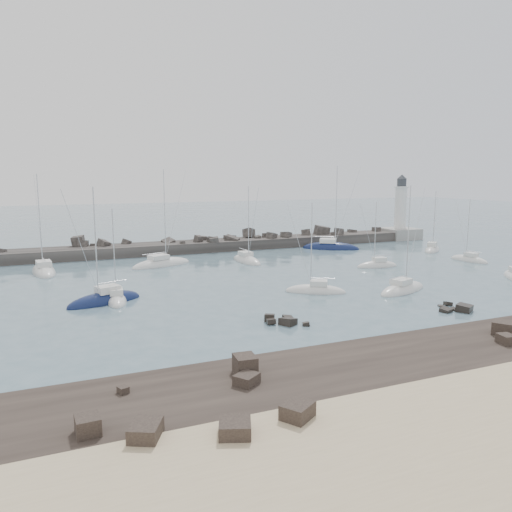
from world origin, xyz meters
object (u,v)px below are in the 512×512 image
(sailboat_1, at_px, (44,272))
(sailboat_6, at_px, (247,261))
(sailboat_4, at_px, (162,265))
(sailboat_7, at_px, (403,290))
(sailboat_12, at_px, (432,250))
(sailboat_5, at_px, (316,291))
(sailboat_2, at_px, (105,301))
(sailboat_10, at_px, (469,260))
(sailboat_3, at_px, (116,300))
(sailboat_9, at_px, (377,266))
(lighthouse, at_px, (400,225))
(sailboat_8, at_px, (331,248))

(sailboat_1, distance_m, sailboat_6, 30.14)
(sailboat_4, xyz_separation_m, sailboat_7, (22.83, -28.41, -0.00))
(sailboat_12, bearing_deg, sailboat_5, -150.92)
(sailboat_2, bearing_deg, sailboat_10, 4.39)
(sailboat_3, bearing_deg, sailboat_2, -168.43)
(sailboat_1, bearing_deg, sailboat_5, -40.90)
(sailboat_2, xyz_separation_m, sailboat_5, (23.63, -4.85, -0.03))
(sailboat_9, relative_size, sailboat_10, 0.99)
(sailboat_1, distance_m, sailboat_5, 39.23)
(sailboat_5, height_order, sailboat_6, sailboat_6)
(sailboat_6, relative_size, sailboat_10, 1.20)
(sailboat_1, xyz_separation_m, sailboat_10, (63.47, -16.42, -0.02))
(lighthouse, distance_m, sailboat_2, 73.22)
(lighthouse, bearing_deg, sailboat_7, -128.54)
(lighthouse, bearing_deg, sailboat_2, -154.03)
(sailboat_10, distance_m, sailboat_12, 10.94)
(sailboat_10, bearing_deg, lighthouse, 73.23)
(sailboat_1, height_order, sailboat_4, sailboat_4)
(sailboat_8, bearing_deg, lighthouse, 18.35)
(sailboat_5, height_order, sailboat_12, sailboat_12)
(sailboat_1, relative_size, sailboat_12, 1.27)
(sailboat_3, bearing_deg, sailboat_8, 29.92)
(sailboat_4, distance_m, sailboat_6, 13.45)
(sailboat_4, distance_m, sailboat_5, 27.99)
(sailboat_4, height_order, sailboat_6, sailboat_4)
(sailboat_7, bearing_deg, sailboat_4, 128.79)
(lighthouse, height_order, sailboat_5, lighthouse)
(sailboat_8, bearing_deg, sailboat_10, -56.30)
(lighthouse, xyz_separation_m, sailboat_12, (-6.19, -16.89, -2.94))
(sailboat_5, xyz_separation_m, sailboat_9, (16.90, 10.77, 0.00))
(lighthouse, height_order, sailboat_1, sailboat_1)
(sailboat_4, relative_size, sailboat_8, 0.94)
(sailboat_1, bearing_deg, sailboat_8, 4.51)
(sailboat_9, distance_m, sailboat_12, 21.17)
(lighthouse, xyz_separation_m, sailboat_8, (-21.90, -7.26, -2.94))
(sailboat_9, height_order, sailboat_12, sailboat_12)
(sailboat_6, height_order, sailboat_10, sailboat_6)
(sailboat_1, relative_size, sailboat_8, 0.90)
(sailboat_3, height_order, sailboat_5, sailboat_5)
(lighthouse, xyz_separation_m, sailboat_4, (-55.09, -12.08, -2.96))
(sailboat_2, bearing_deg, sailboat_12, 14.26)
(lighthouse, distance_m, sailboat_3, 71.97)
(sailboat_7, bearing_deg, sailboat_5, 159.97)
(lighthouse, xyz_separation_m, sailboat_3, (-64.50, -31.78, -2.96))
(lighthouse, distance_m, sailboat_10, 29.00)
(sailboat_4, bearing_deg, sailboat_9, -25.18)
(sailboat_8, distance_m, sailboat_12, 18.43)
(sailboat_10, bearing_deg, sailboat_3, -175.77)
(lighthouse, xyz_separation_m, sailboat_10, (-8.32, -27.63, -2.96))
(sailboat_5, distance_m, sailboat_6, 22.66)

